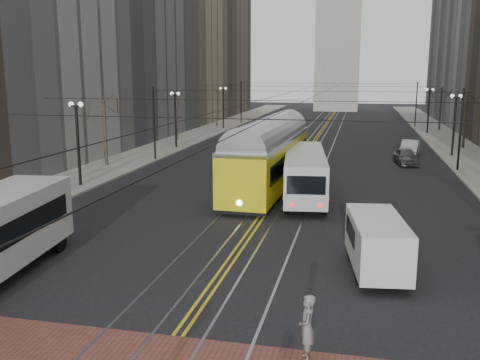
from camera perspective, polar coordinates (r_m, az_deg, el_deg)
The scene contains 15 objects.
ground at distance 17.66m, azimuth -5.56°, elevation -14.80°, with size 260.00×260.00×0.00m, color black.
sidewalk_left at distance 63.77m, azimuth -5.84°, elevation 4.33°, with size 5.00×140.00×0.15m, color gray.
sidewalk_right at distance 61.34m, azimuth 21.87°, elevation 3.30°, with size 5.00×140.00×0.15m, color gray.
streetcar_rails at distance 60.75m, azimuth 7.75°, elevation 3.87°, with size 4.80×130.00×0.02m, color gray.
centre_lines at distance 60.75m, azimuth 7.75°, elevation 3.88°, with size 0.42×130.00×0.01m, color gold.
building_left_far at distance 106.27m, azimuth -4.40°, elevation 17.89°, with size 16.00×20.00×40.00m, color brown.
lamp_posts at distance 44.36m, azimuth 6.00°, elevation 4.83°, with size 27.60×57.20×5.60m.
street_trees at distance 50.78m, azimuth 6.87°, elevation 5.63°, with size 31.68×53.28×5.60m.
trolley_wires at distance 50.29m, azimuth 6.84°, elevation 6.69°, with size 25.96×120.00×6.60m.
streetcar at distance 36.27m, azimuth 3.16°, elevation 1.97°, with size 2.96×15.95×3.76m, color yellow.
rear_bus at distance 34.07m, azimuth 6.90°, elevation 0.55°, with size 2.40×11.06×2.89m, color silver.
cargo_van at distance 21.81m, azimuth 14.37°, elevation -6.82°, with size 1.92×4.99×2.21m, color silver.
sedan_grey at distance 48.44m, azimuth 17.27°, elevation 2.43°, with size 1.68×4.18×1.42m, color #42464A.
sedan_silver at distance 53.86m, azimuth 17.66°, elevation 3.27°, with size 1.54×4.41×1.45m, color #999BA0.
pedestrian_b at distance 15.20m, azimuth 7.16°, elevation -15.38°, with size 0.69×0.45×1.89m, color slate.
Camera 1 is at (5.06, -15.04, 7.76)m, focal length 40.00 mm.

